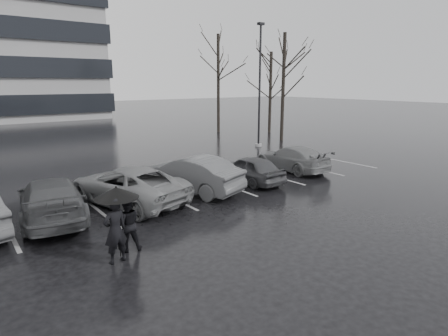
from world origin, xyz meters
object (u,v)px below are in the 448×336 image
lamp_post (259,92)px  tree_east (283,88)px  car_west_b (128,185)px  car_east (292,158)px  pedestrian_left (115,231)px  car_west_c (51,199)px  tree_ne (270,93)px  pedestrian_right (127,224)px  tree_north (218,84)px  car_main (250,169)px  car_west_a (190,174)px

lamp_post → tree_east: bearing=17.9°
car_west_b → lamp_post: size_ratio=0.61×
car_east → pedestrian_left: pedestrian_left is taller
car_west_c → tree_ne: bearing=-141.9°
pedestrian_right → tree_north: tree_north is taller
tree_east → car_west_c: bearing=-157.2°
car_east → car_west_b: bearing=3.0°
car_main → tree_east: 13.51m
tree_ne → tree_north: bearing=139.4°
car_west_a → pedestrian_left: size_ratio=2.68×
car_east → lamp_post: (3.58, 6.52, 3.15)m
car_east → pedestrian_right: pedestrian_right is taller
pedestrian_right → lamp_post: bearing=-129.1°
car_west_c → pedestrian_right: (1.03, -3.77, 0.07)m
car_main → pedestrian_left: pedestrian_left is taller
tree_east → tree_ne: size_ratio=1.14×
pedestrian_left → car_west_b: bearing=-123.7°
tree_ne → tree_north: tree_north is taller
lamp_post → car_west_b: bearing=-151.9°
car_main → tree_ne: size_ratio=0.51×
car_west_c → tree_north: tree_north is taller
car_west_a → tree_east: size_ratio=0.56×
tree_ne → lamp_post: bearing=-139.1°
car_main → tree_east: (10.24, 8.14, 3.39)m
car_main → car_east: bearing=-171.1°
lamp_post → tree_north: size_ratio=0.97×
pedestrian_left → tree_east: tree_east is taller
car_west_a → pedestrian_right: pedestrian_right is taller
lamp_post → tree_north: (2.38, 8.09, 0.47)m
car_west_a → pedestrian_right: 5.66m
tree_ne → car_east: bearing=-129.2°
car_west_a → tree_north: size_ratio=0.53×
pedestrian_right → tree_ne: tree_ne is taller
tree_east → tree_north: 7.08m
tree_east → tree_ne: tree_east is taller
car_west_b → pedestrian_right: 4.15m
tree_ne → car_main: bearing=-136.4°
car_west_b → pedestrian_right: pedestrian_right is taller
pedestrian_right → tree_east: bearing=-132.2°
car_main → tree_ne: tree_ne is taller
tree_north → car_main: bearing=-121.4°
car_west_b → pedestrian_left: pedestrian_left is taller
car_west_b → car_main: bearing=159.5°
car_west_c → pedestrian_right: size_ratio=3.14×
pedestrian_right → lamp_post: 17.78m
lamp_post → tree_ne: (5.88, 5.09, -0.28)m
pedestrian_left → tree_east: 21.81m
car_west_b → tree_north: 21.19m
lamp_post → tree_north: bearing=73.6°
tree_ne → car_west_b: bearing=-147.4°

